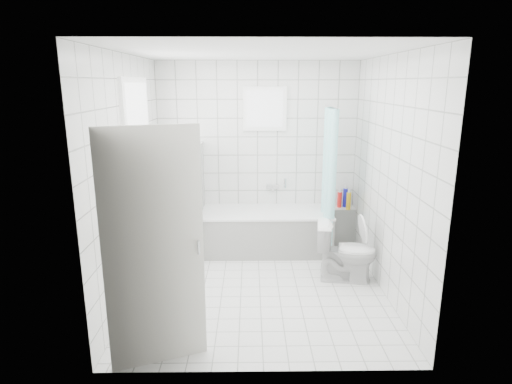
{
  "coord_description": "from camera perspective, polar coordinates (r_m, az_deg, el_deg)",
  "views": [
    {
      "loc": [
        -0.1,
        -4.54,
        2.3
      ],
      "look_at": [
        -0.04,
        0.35,
        1.05
      ],
      "focal_mm": 30.0,
      "sensor_mm": 36.0,
      "label": 1
    }
  ],
  "objects": [
    {
      "name": "curtain_rod",
      "position": [
        5.74,
        10.0,
        11.14
      ],
      "size": [
        0.02,
        0.8,
        0.02
      ],
      "primitive_type": "cylinder",
      "rotation": [
        1.57,
        0.0,
        0.0
      ],
      "color": "silver",
      "rests_on": "wall_back"
    },
    {
      "name": "ceiling",
      "position": [
        4.55,
        0.57,
        18.13
      ],
      "size": [
        3.0,
        3.0,
        0.0
      ],
      "primitive_type": "plane",
      "rotation": [
        3.14,
        0.0,
        0.0
      ],
      "color": "white",
      "rests_on": "ground"
    },
    {
      "name": "tub_faucet",
      "position": [
        6.18,
        2.21,
        0.77
      ],
      "size": [
        0.18,
        0.06,
        0.06
      ],
      "primitive_type": "cube",
      "color": "silver",
      "rests_on": "wall_back"
    },
    {
      "name": "wall_left",
      "position": [
        4.82,
        -16.35,
        1.79
      ],
      "size": [
        0.02,
        3.0,
        2.6
      ],
      "primitive_type": "cube",
      "color": "white",
      "rests_on": "ground"
    },
    {
      "name": "shower_curtain",
      "position": [
        5.73,
        9.84,
        2.06
      ],
      "size": [
        0.14,
        0.48,
        1.78
      ],
      "primitive_type": null,
      "color": "#4DE2DD",
      "rests_on": "curtain_rod"
    },
    {
      "name": "ledge_bottles",
      "position": [
        6.27,
        11.73,
        -0.97
      ],
      "size": [
        0.17,
        0.2,
        0.27
      ],
      "color": "#1718BB",
      "rests_on": "tiled_ledge"
    },
    {
      "name": "door",
      "position": [
        3.53,
        -13.43,
        -7.66
      ],
      "size": [
        0.76,
        0.31,
        2.0
      ],
      "primitive_type": "cube",
      "rotation": [
        0.0,
        0.0,
        -1.22
      ],
      "color": "silver",
      "rests_on": "ground"
    },
    {
      "name": "ground",
      "position": [
        5.09,
        0.49,
        -12.53
      ],
      "size": [
        3.0,
        3.0,
        0.0
      ],
      "primitive_type": "plane",
      "color": "white",
      "rests_on": "ground"
    },
    {
      "name": "window_left",
      "position": [
        5.04,
        -15.21,
        5.87
      ],
      "size": [
        0.01,
        0.9,
        1.4
      ],
      "primitive_type": "cube",
      "color": "white",
      "rests_on": "wall_left"
    },
    {
      "name": "wall_back",
      "position": [
        6.12,
        0.21,
        4.95
      ],
      "size": [
        2.8,
        0.02,
        2.6
      ],
      "primitive_type": "cube",
      "color": "white",
      "rests_on": "ground"
    },
    {
      "name": "window_back",
      "position": [
        6.0,
        1.2,
        11.01
      ],
      "size": [
        0.5,
        0.01,
        0.5
      ],
      "primitive_type": "cube",
      "color": "white",
      "rests_on": "wall_back"
    },
    {
      "name": "wall_front",
      "position": [
        3.2,
        1.14,
        -3.89
      ],
      "size": [
        2.8,
        0.02,
        2.6
      ],
      "primitive_type": "cube",
      "color": "white",
      "rests_on": "ground"
    },
    {
      "name": "bathtub",
      "position": [
        6.01,
        1.36,
        -5.18
      ],
      "size": [
        1.79,
        0.77,
        0.58
      ],
      "color": "white",
      "rests_on": "ground"
    },
    {
      "name": "tiled_ledge",
      "position": [
        6.4,
        11.51,
        -4.4
      ],
      "size": [
        0.4,
        0.24,
        0.55
      ],
      "primitive_type": "cube",
      "color": "white",
      "rests_on": "ground"
    },
    {
      "name": "sill_bottles",
      "position": [
        5.11,
        -14.3,
        -0.39
      ],
      "size": [
        0.18,
        0.83,
        0.33
      ],
      "color": "silver",
      "rests_on": "window_sill"
    },
    {
      "name": "toilet",
      "position": [
        5.23,
        11.92,
        -7.81
      ],
      "size": [
        0.75,
        0.5,
        0.71
      ],
      "primitive_type": "imported",
      "rotation": [
        0.0,
        0.0,
        1.42
      ],
      "color": "white",
      "rests_on": "ground"
    },
    {
      "name": "partition_wall",
      "position": [
        5.87,
        -8.0,
        -1.11
      ],
      "size": [
        0.15,
        0.85,
        1.5
      ],
      "primitive_type": "cube",
      "color": "white",
      "rests_on": "ground"
    },
    {
      "name": "window_sill",
      "position": [
        5.19,
        -14.19,
        -2.22
      ],
      "size": [
        0.18,
        1.02,
        0.08
      ],
      "primitive_type": "cube",
      "color": "white",
      "rests_on": "wall_left"
    },
    {
      "name": "wall_right",
      "position": [
        4.88,
        17.19,
        1.88
      ],
      "size": [
        0.02,
        3.0,
        2.6
      ],
      "primitive_type": "cube",
      "color": "white",
      "rests_on": "ground"
    }
  ]
}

